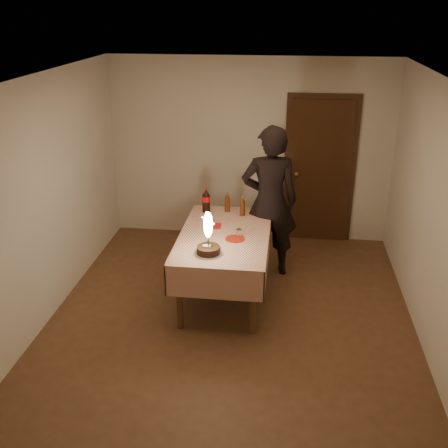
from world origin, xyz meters
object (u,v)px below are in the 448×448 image
Objects in this scene: dining_table at (225,242)px; red_cup at (210,224)px; red_plate at (235,239)px; clear_cup at (239,233)px; birthday_cake at (208,242)px; cola_bottle at (206,200)px; photographer at (270,202)px; amber_bottle_right at (242,206)px; amber_bottle_left at (227,203)px.

dining_table is 0.28m from red_cup.
clear_cup is (0.04, 0.07, 0.04)m from red_plate.
red_cup is at bearing 143.98° from dining_table.
cola_bottle is (-0.21, 1.18, 0.02)m from birthday_cake.
cola_bottle is at bearing -178.97° from photographer.
red_plate is at bearing -91.09° from amber_bottle_right.
clear_cup reaches higher than red_plate.
red_cup is (-0.08, 0.66, -0.08)m from birthday_cake.
cola_bottle reaches higher than dining_table.
amber_bottle_right is at bearing -27.83° from amber_bottle_left.
dining_table is 6.75× the size of amber_bottle_right.
cola_bottle is (-0.31, 0.66, 0.26)m from dining_table.
clear_cup is 0.35× the size of amber_bottle_right.
cola_bottle is at bearing 119.70° from red_plate.
photographer is (0.53, -0.02, 0.04)m from amber_bottle_left.
dining_table is 3.62× the size of birthday_cake.
amber_bottle_left reaches higher than dining_table.
clear_cup reaches higher than dining_table.
red_cup is 0.31× the size of cola_bottle.
red_cup is at bearing -76.18° from cola_bottle.
photographer is at bearing 14.47° from amber_bottle_right.
clear_cup is 0.35× the size of amber_bottle_left.
cola_bottle is (-0.13, 0.52, 0.10)m from red_cup.
dining_table is at bearing -104.29° from amber_bottle_right.
dining_table is 5.42× the size of cola_bottle.
birthday_cake is 1.22m from amber_bottle_left.
photographer reaches higher than red_plate.
birthday_cake is (-0.11, -0.53, 0.24)m from dining_table.
red_plate is 0.92m from cola_bottle.
red_plate is at bearing -60.30° from cola_bottle.
photographer reaches higher than amber_bottle_right.
dining_table is at bearing -64.42° from cola_bottle.
birthday_cake is 0.55m from clear_cup.
clear_cup is 0.87m from cola_bottle.
cola_bottle is at bearing -172.62° from amber_bottle_left.
red_plate is 0.73m from amber_bottle_right.
dining_table is at bearing 161.09° from clear_cup.
amber_bottle_right is at bearing 53.34° from red_cup.
amber_bottle_left reaches higher than red_cup.
cola_bottle is 0.47m from amber_bottle_right.
birthday_cake reaches higher than amber_bottle_left.
birthday_cake is 0.25× the size of photographer.
birthday_cake reaches higher than amber_bottle_right.
photographer is at bearing 67.33° from clear_cup.
photographer reaches higher than red_cup.
red_plate is 0.09m from clear_cup.
amber_bottle_left is 0.23m from amber_bottle_right.
dining_table is at bearing 78.61° from birthday_cake.
dining_table is 6.75× the size of amber_bottle_left.
red_cup is 0.05× the size of photographer.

